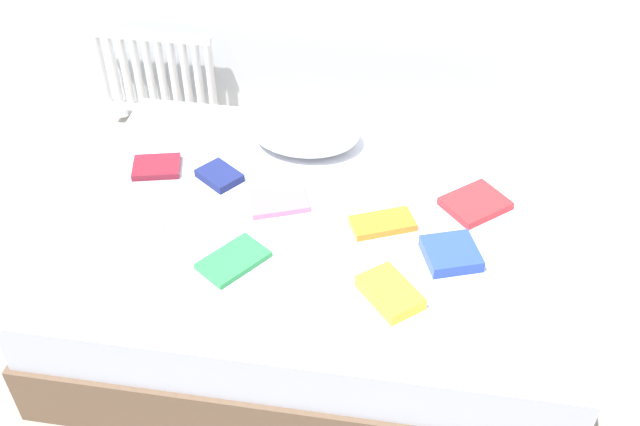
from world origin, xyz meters
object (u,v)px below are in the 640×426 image
textbook_orange (382,223)px  textbook_red (475,204)px  textbook_blue (451,254)px  textbook_yellow (390,293)px  radiator (156,74)px  textbook_pink (278,201)px  pillow (306,132)px  bed (318,264)px  textbook_white (128,226)px  textbook_navy (219,176)px  textbook_maroon (157,167)px  textbook_green (233,260)px

textbook_orange → textbook_red: size_ratio=1.03×
textbook_blue → textbook_yellow: (-0.20, -0.23, -0.00)m
radiator → textbook_pink: 1.47m
pillow → textbook_yellow: size_ratio=2.12×
bed → textbook_orange: (0.25, -0.01, 0.27)m
textbook_orange → textbook_red: textbook_red is taller
textbook_blue → textbook_white: bearing=161.5°
radiator → pillow: (0.96, -0.72, 0.21)m
textbook_blue → textbook_orange: 0.30m
radiator → textbook_navy: (0.65, -1.02, 0.16)m
textbook_orange → textbook_red: 0.39m
pillow → textbook_maroon: pillow is taller
bed → textbook_navy: size_ratio=11.62×
textbook_navy → textbook_pink: (0.27, -0.12, -0.00)m
textbook_white → textbook_maroon: (-0.01, 0.38, 0.00)m
textbook_blue → bed: bearing=143.9°
radiator → textbook_blue: (1.61, -1.35, 0.17)m
radiator → bed: bearing=-47.7°
textbook_white → textbook_red: 1.36m
radiator → textbook_orange: 1.82m
textbook_green → textbook_white: textbook_green is taller
textbook_navy → textbook_blue: (0.96, -0.33, 0.01)m
radiator → pillow: size_ratio=1.40×
textbook_green → textbook_red: textbook_red is taller
bed → textbook_red: bearing=15.0°
textbook_pink → radiator: bearing=107.0°
textbook_blue → textbook_maroon: bearing=144.4°
bed → textbook_white: textbook_white is taller
textbook_navy → textbook_white: bearing=-89.9°
radiator → textbook_maroon: radiator is taller
bed → radiator: (-1.09, 1.20, 0.11)m
pillow → textbook_red: (0.74, -0.31, -0.05)m
textbook_orange → textbook_maroon: 1.00m
textbook_maroon → textbook_yellow: bearing=-43.3°
bed → textbook_maroon: size_ratio=10.28×
textbook_navy → textbook_red: (1.05, -0.01, -0.00)m
textbook_blue → textbook_yellow: size_ratio=0.85×
bed → textbook_white: (-0.71, -0.18, 0.26)m
textbook_orange → textbook_yellow: size_ratio=1.08×
textbook_maroon → bed: bearing=-29.4°
textbook_yellow → textbook_pink: (-0.48, 0.44, -0.01)m
textbook_green → textbook_orange: 0.59m
textbook_navy → textbook_red: bearing=36.0°
pillow → bed: bearing=-74.5°
textbook_blue → textbook_red: bearing=54.2°
textbook_red → textbook_maroon: (-1.33, 0.03, -0.00)m
textbook_pink → textbook_maroon: textbook_maroon is taller
textbook_navy → textbook_white: textbook_navy is taller
textbook_navy → textbook_orange: bearing=21.5°
pillow → textbook_orange: (0.38, -0.49, -0.05)m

